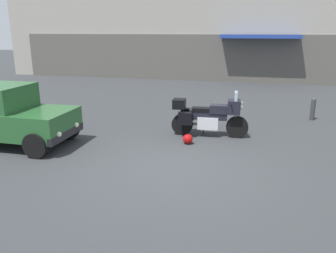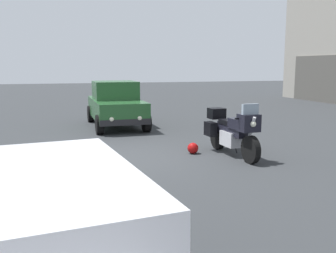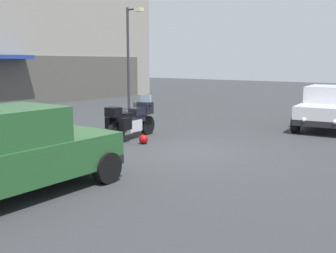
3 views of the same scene
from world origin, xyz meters
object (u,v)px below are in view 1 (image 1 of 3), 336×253
(helmet, at_px, (188,139))
(bollard_curbside, at_px, (313,108))
(motorcycle, at_px, (208,116))
(car_hatchback_near, at_px, (3,115))

(helmet, bearing_deg, bollard_curbside, 44.57)
(bollard_curbside, bearing_deg, motorcycle, -139.70)
(car_hatchback_near, height_order, bollard_curbside, car_hatchback_near)
(motorcycle, relative_size, car_hatchback_near, 0.58)
(helmet, distance_m, car_hatchback_near, 5.11)
(helmet, distance_m, bollard_curbside, 5.24)
(motorcycle, distance_m, helmet, 1.09)
(motorcycle, height_order, helmet, motorcycle)
(helmet, bearing_deg, motorcycle, 63.81)
(bollard_curbside, bearing_deg, car_hatchback_near, -150.52)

